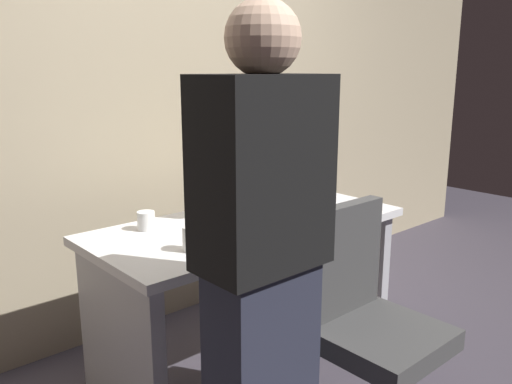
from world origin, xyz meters
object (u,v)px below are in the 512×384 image
at_px(mouse, 291,212).
at_px(cup_by_monitor, 146,221).
at_px(monitor, 242,161).
at_px(desk, 249,265).
at_px(person_at_desk, 262,268).
at_px(office_chair, 368,339).
at_px(cup_near_keyboard, 192,239).
at_px(book_stack, 295,186).
at_px(keyboard, 249,225).

xyz_separation_m(mouse, cup_by_monitor, (-0.65, 0.26, 0.02)).
relative_size(monitor, cup_by_monitor, 6.44).
bearing_deg(mouse, desk, 163.85).
height_order(person_at_desk, cup_by_monitor, person_at_desk).
height_order(office_chair, person_at_desk, person_at_desk).
xyz_separation_m(desk, cup_near_keyboard, (-0.44, -0.17, 0.27)).
relative_size(mouse, cup_near_keyboard, 1.01).
bearing_deg(cup_near_keyboard, cup_by_monitor, 89.25).
relative_size(mouse, book_stack, 0.44).
xyz_separation_m(keyboard, book_stack, (0.57, 0.26, 0.06)).
bearing_deg(cup_by_monitor, cup_near_keyboard, -90.75).
bearing_deg(desk, office_chair, -91.96).
bearing_deg(cup_by_monitor, mouse, -22.03).
xyz_separation_m(monitor, mouse, (0.13, -0.22, -0.24)).
bearing_deg(office_chair, person_at_desk, 174.93).
bearing_deg(office_chair, book_stack, 59.93).
relative_size(office_chair, person_at_desk, 0.57).
bearing_deg(monitor, cup_by_monitor, 175.54).
height_order(desk, person_at_desk, person_at_desk).
xyz_separation_m(desk, keyboard, (-0.07, -0.08, 0.23)).
relative_size(cup_by_monitor, book_stack, 0.37).
xyz_separation_m(cup_near_keyboard, cup_by_monitor, (0.00, 0.37, -0.01)).
distance_m(desk, person_at_desk, 0.93).
xyz_separation_m(monitor, cup_by_monitor, (-0.53, 0.04, -0.21)).
height_order(monitor, book_stack, monitor).
distance_m(keyboard, cup_by_monitor, 0.46).
height_order(person_at_desk, keyboard, person_at_desk).
height_order(keyboard, cup_by_monitor, cup_by_monitor).
relative_size(office_chair, cup_by_monitor, 11.19).
distance_m(desk, keyboard, 0.26).
height_order(desk, mouse, mouse).
height_order(office_chair, keyboard, office_chair).
xyz_separation_m(person_at_desk, cup_by_monitor, (0.10, 0.88, -0.06)).
bearing_deg(person_at_desk, cup_by_monitor, 83.59).
bearing_deg(cup_near_keyboard, office_chair, -53.45).
bearing_deg(book_stack, cup_by_monitor, 178.73).
bearing_deg(monitor, office_chair, -97.49).
relative_size(office_chair, book_stack, 4.13).
distance_m(cup_near_keyboard, book_stack, 1.00).
distance_m(office_chair, cup_by_monitor, 1.07).
bearing_deg(monitor, mouse, -60.70).
relative_size(person_at_desk, mouse, 16.39).
relative_size(monitor, book_stack, 2.38).
bearing_deg(keyboard, desk, 52.64).
xyz_separation_m(desk, person_at_desk, (-0.54, -0.68, 0.33)).
xyz_separation_m(desk, monitor, (0.09, 0.16, 0.48)).
bearing_deg(desk, monitor, 60.20).
xyz_separation_m(office_chair, monitor, (0.12, 0.89, 0.57)).
xyz_separation_m(office_chair, keyboard, (-0.04, 0.65, 0.32)).
bearing_deg(person_at_desk, office_chair, -5.07).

